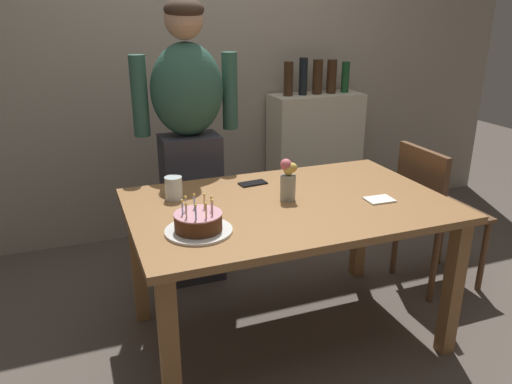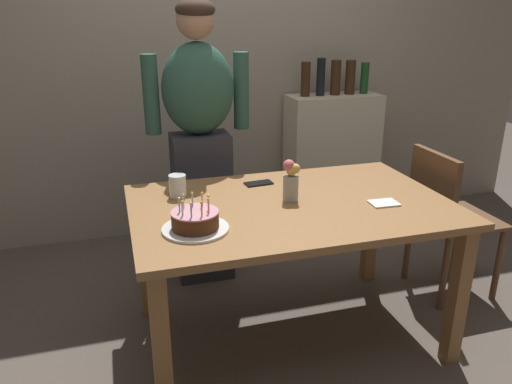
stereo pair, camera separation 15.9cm
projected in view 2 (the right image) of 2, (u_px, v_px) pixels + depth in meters
ground_plane at (288, 334)px, 2.60m from camera, size 10.00×10.00×0.00m
back_wall at (218, 55)px, 3.55m from camera, size 5.20×0.10×2.60m
dining_table at (291, 222)px, 2.38m from camera, size 1.50×0.96×0.74m
birthday_cake at (195, 222)px, 2.04m from camera, size 0.28×0.28×0.15m
water_glass_near at (178, 186)px, 2.40m from camera, size 0.08×0.08×0.11m
cell_phone at (259, 183)px, 2.60m from camera, size 0.15×0.09×0.01m
napkin_stack at (384, 203)px, 2.33m from camera, size 0.14×0.10×0.01m
flower_vase at (291, 181)px, 2.34m from camera, size 0.08×0.08×0.20m
person_man_bearded at (200, 142)px, 2.90m from camera, size 0.61×0.27×1.66m
dining_chair at (444, 212)px, 2.83m from camera, size 0.42×0.42×0.87m
shelf_cabinet at (331, 158)px, 3.84m from camera, size 0.70×0.30×1.28m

